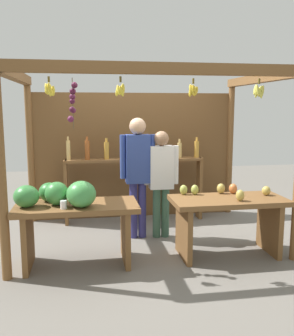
% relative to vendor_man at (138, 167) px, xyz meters
% --- Properties ---
extents(ground_plane, '(12.00, 12.00, 0.00)m').
position_rel_vendor_man_xyz_m(ground_plane, '(0.09, -0.01, -0.99)').
color(ground_plane, slate).
rests_on(ground_plane, ground).
extents(market_stall, '(3.38, 2.22, 2.24)m').
position_rel_vendor_man_xyz_m(market_stall, '(0.09, 0.46, 0.33)').
color(market_stall, brown).
rests_on(market_stall, ground).
extents(fruit_counter_left, '(1.39, 0.71, 1.00)m').
position_rel_vendor_man_xyz_m(fruit_counter_left, '(-0.90, -0.82, -0.33)').
color(fruit_counter_left, brown).
rests_on(fruit_counter_left, ground).
extents(fruit_counter_right, '(1.37, 0.64, 0.84)m').
position_rel_vendor_man_xyz_m(fruit_counter_right, '(0.99, -0.80, -0.46)').
color(fruit_counter_right, brown).
rests_on(fruit_counter_right, ground).
extents(bottle_shelf_unit, '(2.17, 0.22, 1.36)m').
position_rel_vendor_man_xyz_m(bottle_shelf_unit, '(0.06, 0.78, -0.16)').
color(bottle_shelf_unit, brown).
rests_on(bottle_shelf_unit, ground).
extents(vendor_man, '(0.48, 0.22, 1.65)m').
position_rel_vendor_man_xyz_m(vendor_man, '(0.00, 0.00, 0.00)').
color(vendor_man, navy).
rests_on(vendor_man, ground).
extents(vendor_woman, '(0.48, 0.20, 1.47)m').
position_rel_vendor_man_xyz_m(vendor_woman, '(0.32, -0.03, -0.12)').
color(vendor_woman, '#3A5E49').
rests_on(vendor_woman, ground).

